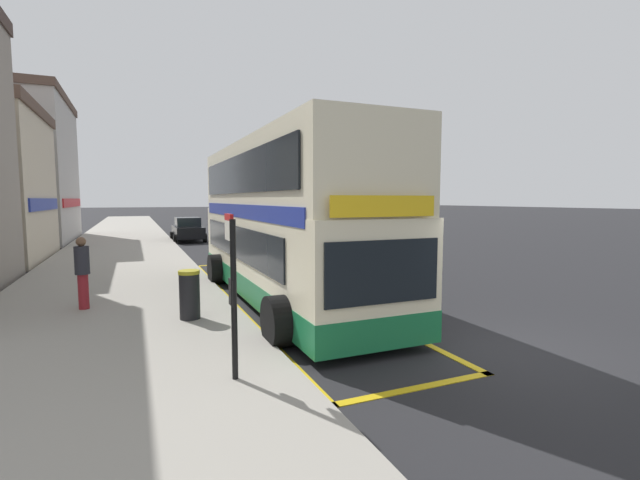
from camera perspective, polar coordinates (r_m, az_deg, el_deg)
ground_plane at (r=38.51m, az=-13.63°, el=0.97°), size 260.00×260.00×0.00m
pavement_near at (r=37.98m, az=-24.10°, el=0.70°), size 6.00×76.00×0.14m
double_decker_bus at (r=12.35m, az=-4.81°, el=1.75°), size 3.26×10.77×4.40m
bus_bay_markings at (r=12.98m, az=-5.58°, el=-7.27°), size 2.94×13.85×0.01m
bus_stop_sign at (r=6.67m, az=-11.37°, el=-5.22°), size 0.09×0.51×2.48m
parked_car_black_behind at (r=30.77m, az=-16.89°, el=1.32°), size 2.09×4.20×1.62m
parked_car_navy_distant at (r=24.58m, az=3.65°, el=0.58°), size 2.09×4.20×1.62m
pedestrian_waiting_near_sign at (r=12.18m, az=-28.62°, el=-3.43°), size 0.34×0.34×1.78m
litter_bin at (r=10.34m, az=-16.67°, el=-6.82°), size 0.48×0.48×1.10m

